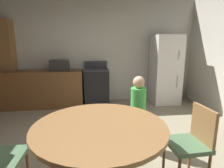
{
  "coord_description": "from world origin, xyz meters",
  "views": [
    {
      "loc": [
        -0.21,
        -2.16,
        1.52
      ],
      "look_at": [
        0.16,
        0.89,
        0.86
      ],
      "focal_mm": 29.58,
      "sensor_mm": 36.0,
      "label": 1
    }
  ],
  "objects_px": {
    "chair_east": "(193,140)",
    "microwave": "(60,65)",
    "refrigerator": "(165,70)",
    "dining_table": "(100,139)",
    "oven_range": "(97,87)",
    "person_child": "(138,111)"
  },
  "relations": [
    {
      "from": "refrigerator",
      "to": "dining_table",
      "type": "distance_m",
      "value": 3.46
    },
    {
      "from": "chair_east",
      "to": "person_child",
      "type": "bearing_deg",
      "value": -63.99
    },
    {
      "from": "microwave",
      "to": "person_child",
      "type": "distance_m",
      "value": 2.61
    },
    {
      "from": "refrigerator",
      "to": "chair_east",
      "type": "xyz_separation_m",
      "value": [
        -0.86,
        -2.84,
        -0.38
      ]
    },
    {
      "from": "dining_table",
      "to": "refrigerator",
      "type": "bearing_deg",
      "value": 57.13
    },
    {
      "from": "chair_east",
      "to": "dining_table",
      "type": "bearing_deg",
      "value": 0.0
    },
    {
      "from": "person_child",
      "to": "chair_east",
      "type": "bearing_deg",
      "value": 65.63
    },
    {
      "from": "chair_east",
      "to": "microwave",
      "type": "bearing_deg",
      "value": -60.71
    },
    {
      "from": "dining_table",
      "to": "oven_range",
      "type": "bearing_deg",
      "value": 88.52
    },
    {
      "from": "person_child",
      "to": "oven_range",
      "type": "bearing_deg",
      "value": -129.71
    },
    {
      "from": "refrigerator",
      "to": "microwave",
      "type": "relative_size",
      "value": 4.0
    },
    {
      "from": "refrigerator",
      "to": "dining_table",
      "type": "xyz_separation_m",
      "value": [
        -1.87,
        -2.9,
        -0.27
      ]
    },
    {
      "from": "dining_table",
      "to": "chair_east",
      "type": "relative_size",
      "value": 1.5
    },
    {
      "from": "chair_east",
      "to": "person_child",
      "type": "distance_m",
      "value": 0.86
    },
    {
      "from": "person_child",
      "to": "microwave",
      "type": "bearing_deg",
      "value": -109.98
    },
    {
      "from": "microwave",
      "to": "person_child",
      "type": "xyz_separation_m",
      "value": [
        1.41,
        -2.14,
        -0.45
      ]
    },
    {
      "from": "oven_range",
      "to": "person_child",
      "type": "xyz_separation_m",
      "value": [
        0.52,
        -2.15,
        0.11
      ]
    },
    {
      "from": "chair_east",
      "to": "refrigerator",
      "type": "bearing_deg",
      "value": -109.77
    },
    {
      "from": "microwave",
      "to": "dining_table",
      "type": "xyz_separation_m",
      "value": [
        0.81,
        -2.95,
        -0.42
      ]
    },
    {
      "from": "dining_table",
      "to": "person_child",
      "type": "height_order",
      "value": "person_child"
    },
    {
      "from": "microwave",
      "to": "person_child",
      "type": "bearing_deg",
      "value": -56.58
    },
    {
      "from": "refrigerator",
      "to": "chair_east",
      "type": "relative_size",
      "value": 2.02
    }
  ]
}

